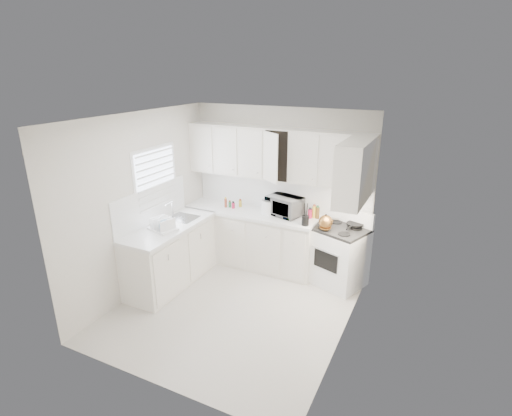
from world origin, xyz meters
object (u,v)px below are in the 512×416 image
Objects in this scene: tea_kettle at (326,221)px; microwave at (284,204)px; stove at (339,248)px; dish_rack at (162,223)px; utensil_crock at (306,214)px; rice_cooker at (270,205)px.

microwave reaches higher than tea_kettle.
tea_kettle is at bearing -2.02° from microwave.
dish_rack is at bearing -130.95° from stove.
utensil_crock is (-0.48, -0.20, 0.54)m from stove.
stove is 0.53m from tea_kettle.
rice_cooker reaches higher than dish_rack.
rice_cooker is at bearing -168.39° from tea_kettle.
utensil_crock is (0.69, -0.24, 0.05)m from rice_cooker.
microwave is at bearing -174.30° from tea_kettle.
tea_kettle is 0.98× the size of rice_cooker.
utensil_crock is (-0.30, -0.04, 0.07)m from tea_kettle.
stove is 3.30× the size of utensil_crock.
stove is at bearing -21.44° from rice_cooker.
stove is 4.52× the size of rice_cooker.
utensil_crock is at bearing 45.36° from dish_rack.
tea_kettle is 0.72× the size of utensil_crock.
tea_kettle is 0.31m from utensil_crock.
microwave is (-0.74, 0.24, 0.08)m from tea_kettle.
microwave is at bearing 148.37° from utensil_crock.
microwave is 2.10× the size of rice_cooker.
dish_rack is (-2.08, -1.10, -0.00)m from tea_kettle.
microwave is 1.89m from dish_rack.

